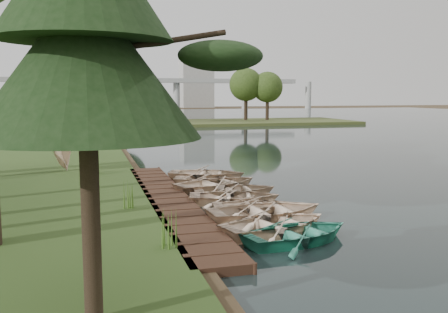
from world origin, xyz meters
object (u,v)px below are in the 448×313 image
object	(u,v)px
boardwalk	(169,202)
rowboat_2	(267,209)
rowboat_0	(299,230)
rowboat_1	(277,221)
pine_tree	(84,13)
stored_rowboat	(65,163)

from	to	relation	value
boardwalk	rowboat_2	xyz separation A→B (m)	(2.75, -3.36, 0.31)
rowboat_0	rowboat_1	distance (m)	1.06
pine_tree	stored_rowboat	bearing A→B (deg)	93.65
stored_rowboat	rowboat_2	bearing A→B (deg)	-130.91
rowboat_0	pine_tree	bearing A→B (deg)	112.05
boardwalk	stored_rowboat	distance (m)	9.21
rowboat_2	pine_tree	size ratio (longest dim) A/B	0.48
rowboat_0	pine_tree	size ratio (longest dim) A/B	0.41
rowboat_0	pine_tree	xyz separation A→B (m)	(-5.71, -4.13, 5.15)
boardwalk	rowboat_1	size ratio (longest dim) A/B	4.41
rowboat_0	pine_tree	distance (m)	8.73
stored_rowboat	pine_tree	size ratio (longest dim) A/B	0.46
boardwalk	rowboat_0	size ratio (longest dim) A/B	4.67
rowboat_1	stored_rowboat	size ratio (longest dim) A/B	0.94
boardwalk	rowboat_0	xyz separation A→B (m)	(2.78, -5.91, 0.25)
rowboat_1	stored_rowboat	bearing A→B (deg)	11.32
rowboat_0	stored_rowboat	xyz separation A→B (m)	(-6.88, 14.14, 0.29)
rowboat_1	rowboat_2	size ratio (longest dim) A/B	0.91
rowboat_0	rowboat_1	world-z (taller)	rowboat_1
rowboat_1	pine_tree	bearing A→B (deg)	118.02
boardwalk	pine_tree	bearing A→B (deg)	-106.26
boardwalk	rowboat_0	bearing A→B (deg)	-64.79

